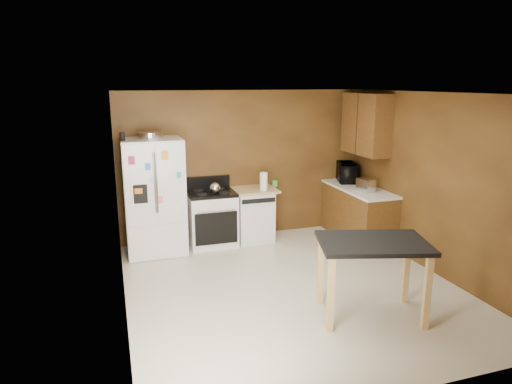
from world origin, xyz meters
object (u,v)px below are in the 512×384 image
gas_range (212,218)px  dishwasher (253,214)px  roasting_pan (151,135)px  island (373,253)px  refrigerator (154,197)px  pen_cup (122,137)px  toaster (366,185)px  kettle (215,188)px  paper_towel (264,181)px  green_canister (275,183)px  microwave (347,173)px

gas_range → dishwasher: bearing=1.9°
roasting_pan → island: bearing=-53.6°
refrigerator → gas_range: 1.01m
pen_cup → toaster: bearing=-8.7°
pen_cup → island: pen_cup is taller
refrigerator → island: refrigerator is taller
kettle → paper_towel: paper_towel is taller
roasting_pan → green_canister: 2.24m
kettle → gas_range: size_ratio=0.16×
pen_cup → kettle: 1.62m
dishwasher → microwave: bearing=0.1°
dishwasher → kettle: bearing=-167.4°
toaster → refrigerator: bearing=157.6°
pen_cup → dishwasher: bearing=5.3°
pen_cup → gas_range: size_ratio=0.11×
kettle → paper_towel: (0.82, 0.02, 0.05)m
kettle → toaster: toaster is taller
dishwasher → island: bearing=-80.4°
pen_cup → green_canister: size_ratio=1.16×
gas_range → refrigerator: bearing=-176.2°
paper_towel → green_canister: size_ratio=2.89×
roasting_pan → toaster: 3.49m
green_canister → roasting_pan: bearing=-177.1°
toaster → pen_cup: bearing=160.4°
microwave → island: 3.18m
gas_range → island: bearing=-67.2°
paper_towel → dishwasher: (-0.14, 0.13, -0.59)m
pen_cup → microwave: size_ratio=0.21×
microwave → pen_cup: bearing=111.2°
paper_towel → toaster: 1.66m
toaster → dishwasher: (-1.68, 0.76, -0.55)m
pen_cup → toaster: pen_cup is taller
kettle → green_canister: (1.10, 0.23, -0.05)m
kettle → refrigerator: refrigerator is taller
paper_towel → kettle: bearing=-178.7°
green_canister → island: bearing=-88.6°
paper_towel → green_canister: paper_towel is taller
paper_towel → microwave: size_ratio=0.53×
gas_range → green_canister: bearing=5.0°
roasting_pan → island: size_ratio=0.29×
paper_towel → refrigerator: bearing=178.4°
pen_cup → refrigerator: pen_cup is taller
kettle → dishwasher: (0.68, 0.15, -0.54)m
kettle → island: (1.17, -2.76, -0.22)m
kettle → island: kettle is taller
microwave → refrigerator: (-3.38, -0.09, -0.15)m
toaster → refrigerator: refrigerator is taller
dishwasher → gas_range: bearing=-178.1°
paper_towel → island: 2.81m
pen_cup → roasting_pan: bearing=21.3°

